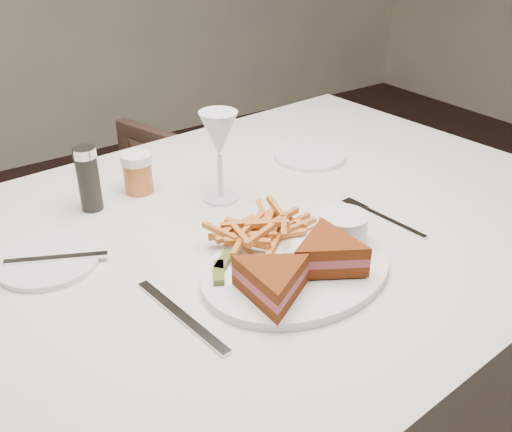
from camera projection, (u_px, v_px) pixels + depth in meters
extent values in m
cube|color=silver|center=(242.00, 384.00, 1.19)|extent=(1.44, 1.02, 0.75)
imported|color=#46332B|center=(121.00, 233.00, 1.83)|extent=(0.76, 0.74, 0.64)
ellipsoid|color=white|center=(297.00, 269.00, 0.89)|extent=(0.34, 0.27, 0.01)
cube|color=silver|center=(181.00, 316.00, 0.79)|extent=(0.04, 0.21, 0.00)
cylinder|color=white|center=(48.00, 261.00, 0.91)|extent=(0.16, 0.16, 0.01)
cylinder|color=white|center=(310.00, 156.00, 1.28)|extent=(0.16, 0.16, 0.01)
cylinder|color=black|center=(88.00, 179.00, 1.04)|extent=(0.04, 0.04, 0.12)
cylinder|color=#AC5F29|center=(138.00, 173.00, 1.12)|extent=(0.06, 0.06, 0.08)
cube|color=#456222|center=(224.00, 261.00, 0.88)|extent=(0.05, 0.05, 0.01)
cube|color=#456222|center=(219.00, 272.00, 0.86)|extent=(0.04, 0.06, 0.01)
cylinder|color=white|center=(343.00, 228.00, 0.93)|extent=(0.08, 0.08, 0.05)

